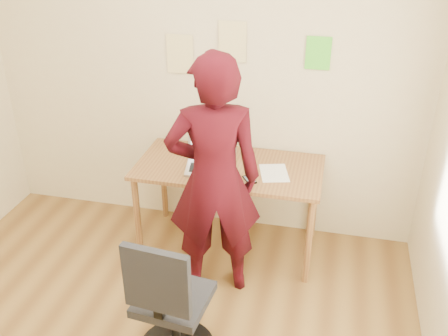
% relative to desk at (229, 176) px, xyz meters
% --- Properties ---
extents(room, '(3.58, 3.58, 2.78)m').
position_rel_desk_xyz_m(room, '(-0.31, -1.38, 0.70)').
color(room, brown).
rests_on(room, ground).
extents(desk, '(1.40, 0.70, 0.74)m').
position_rel_desk_xyz_m(desk, '(0.00, 0.00, 0.00)').
color(desk, olive).
rests_on(desk, ground).
extents(laptop, '(0.42, 0.39, 0.27)m').
position_rel_desk_xyz_m(laptop, '(-0.13, -0.03, 0.14)').
color(laptop, '#A9A9B0').
rests_on(laptop, desk).
extents(paper_sheet, '(0.26, 0.32, 0.00)m').
position_rel_desk_xyz_m(paper_sheet, '(0.35, -0.04, 0.09)').
color(paper_sheet, white).
rests_on(paper_sheet, desk).
extents(phone, '(0.12, 0.14, 0.01)m').
position_rel_desk_xyz_m(phone, '(0.19, -0.19, 0.09)').
color(phone, black).
rests_on(phone, desk).
extents(wall_note_left, '(0.21, 0.00, 0.30)m').
position_rel_desk_xyz_m(wall_note_left, '(-0.47, 0.36, 0.81)').
color(wall_note_left, '#E6D189').
rests_on(wall_note_left, room).
extents(wall_note_mid, '(0.21, 0.00, 0.30)m').
position_rel_desk_xyz_m(wall_note_mid, '(-0.06, 0.36, 0.93)').
color(wall_note_mid, '#E6D189').
rests_on(wall_note_mid, room).
extents(wall_note_right, '(0.18, 0.00, 0.24)m').
position_rel_desk_xyz_m(wall_note_right, '(0.57, 0.36, 0.88)').
color(wall_note_right, '#55DC31').
rests_on(wall_note_right, room).
extents(office_chair, '(0.48, 0.48, 0.92)m').
position_rel_desk_xyz_m(office_chair, '(-0.09, -1.20, -0.26)').
color(office_chair, black).
rests_on(office_chair, ground).
extents(person, '(0.73, 0.58, 1.75)m').
position_rel_desk_xyz_m(person, '(0.00, -0.47, 0.22)').
color(person, '#36070E').
rests_on(person, ground).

